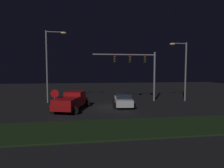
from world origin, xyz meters
TOP-DOWN VIEW (x-y plane):
  - ground_plane at (0.00, 0.00)m, footprint 80.00×80.00m
  - grass_median at (0.00, -7.74)m, footprint 21.58×4.49m
  - pickup_truck at (-4.13, -0.77)m, footprint 3.89×5.75m
  - car_sedan at (1.52, 0.25)m, footprint 2.79×4.57m
  - traffic_signal_gantry at (3.98, 3.48)m, footprint 8.32×0.56m
  - street_lamp_left at (-6.97, 3.94)m, footprint 2.56×0.44m
  - street_lamp_right at (10.03, 2.89)m, footprint 2.41×0.44m
  - stop_sign at (-5.65, -1.83)m, footprint 0.76×0.08m

SIDE VIEW (x-z plane):
  - ground_plane at x=0.00m, z-range 0.00..0.00m
  - grass_median at x=0.00m, z-range 0.00..0.10m
  - car_sedan at x=1.52m, z-range -0.02..1.49m
  - pickup_truck at x=-4.13m, z-range 0.10..1.90m
  - stop_sign at x=-5.65m, z-range 0.45..2.68m
  - street_lamp_right at x=10.03m, z-range 1.02..8.76m
  - traffic_signal_gantry at x=3.98m, z-range 1.65..8.15m
  - street_lamp_left at x=-6.97m, z-range 1.09..10.06m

